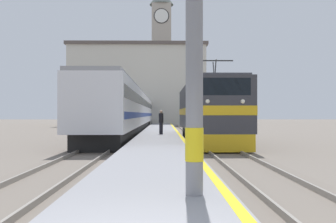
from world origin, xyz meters
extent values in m
plane|color=#70665B|center=(0.00, 30.00, 0.00)|extent=(200.00, 200.00, 0.00)
cube|color=gray|center=(0.00, 25.00, 0.19)|extent=(3.09, 140.00, 0.38)
cube|color=yellow|center=(1.39, 25.00, 0.38)|extent=(0.20, 140.00, 0.00)
cube|color=#70665B|center=(3.05, 25.00, 0.01)|extent=(2.83, 140.00, 0.02)
cube|color=gray|center=(2.33, 25.00, 0.09)|extent=(0.07, 140.00, 0.14)
cube|color=gray|center=(3.77, 25.00, 0.09)|extent=(0.07, 140.00, 0.14)
cube|color=#70665B|center=(-2.98, 25.00, 0.01)|extent=(2.83, 140.00, 0.02)
cube|color=gray|center=(-3.69, 25.00, 0.09)|extent=(0.07, 140.00, 0.14)
cube|color=gray|center=(-2.26, 25.00, 0.09)|extent=(0.07, 140.00, 0.14)
cube|color=black|center=(3.05, 20.61, 0.45)|extent=(2.46, 13.57, 0.90)
cube|color=#333338|center=(3.05, 20.61, 2.26)|extent=(2.90, 14.75, 2.72)
cube|color=gold|center=(3.05, 20.61, 1.99)|extent=(2.92, 14.77, 0.44)
cube|color=gold|center=(3.05, 13.38, 0.50)|extent=(2.76, 0.30, 0.81)
cube|color=black|center=(3.05, 13.29, 3.07)|extent=(2.32, 0.12, 0.80)
sphere|color=white|center=(2.25, 13.25, 2.39)|extent=(0.20, 0.20, 0.20)
sphere|color=white|center=(3.85, 13.25, 2.39)|extent=(0.20, 0.20, 0.20)
cube|color=#4C4C51|center=(3.05, 20.61, 3.68)|extent=(2.61, 14.01, 0.12)
cylinder|color=#333333|center=(3.05, 16.57, 4.24)|extent=(0.06, 0.63, 1.03)
cylinder|color=#333333|center=(3.05, 17.27, 4.24)|extent=(0.06, 0.63, 1.03)
cube|color=#262626|center=(3.05, 16.92, 4.74)|extent=(2.03, 0.08, 0.06)
cube|color=black|center=(-2.98, 36.17, 0.45)|extent=(2.46, 44.66, 0.90)
cube|color=silver|center=(-2.98, 36.17, 2.33)|extent=(2.90, 46.53, 2.85)
cube|color=black|center=(-2.98, 36.17, 2.90)|extent=(2.92, 45.59, 0.64)
cube|color=navy|center=(-2.98, 36.17, 1.76)|extent=(2.92, 45.59, 0.36)
cube|color=gray|center=(-2.98, 36.17, 3.85)|extent=(2.67, 46.53, 0.20)
cylinder|color=yellow|center=(0.80, 2.57, 1.28)|extent=(0.33, 0.33, 0.60)
cylinder|color=#23232D|center=(0.10, 23.90, 0.79)|extent=(0.26, 0.26, 0.82)
cylinder|color=black|center=(0.10, 23.90, 1.54)|extent=(0.34, 0.34, 0.68)
sphere|color=tan|center=(0.10, 23.90, 1.99)|extent=(0.22, 0.22, 0.22)
cube|color=#ADA393|center=(-0.06, 66.49, 10.80)|extent=(3.45, 3.45, 21.59)
cylinder|color=black|center=(-0.06, 64.75, 19.18)|extent=(2.71, 0.06, 2.71)
cylinder|color=white|center=(-0.06, 64.72, 19.18)|extent=(2.41, 0.10, 2.41)
cube|color=beige|center=(-3.83, 58.77, 6.23)|extent=(21.34, 7.10, 12.46)
cube|color=#564C47|center=(-3.83, 58.77, 12.71)|extent=(21.94, 7.70, 0.50)
camera|label=1|loc=(0.25, -4.44, 1.82)|focal=42.00mm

